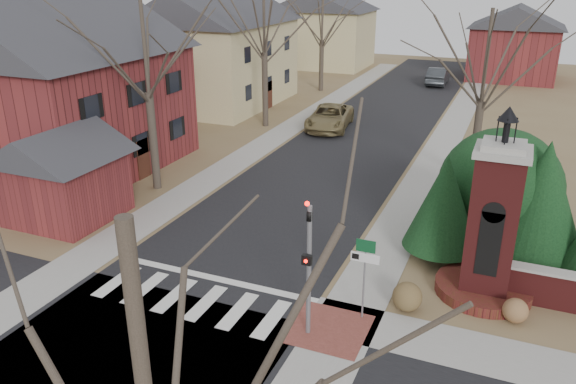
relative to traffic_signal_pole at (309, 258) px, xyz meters
The scene contains 28 objects.
ground 5.05m from the traffic_signal_pole, behind, with size 120.00×120.00×0.00m, color brown.
main_street 22.01m from the traffic_signal_pole, 101.35° to the left, with size 8.00×70.00×0.01m, color black.
cross_street 6.16m from the traffic_signal_pole, 140.28° to the right, with size 120.00×8.00×0.01m, color black.
crosswalk_zone 5.02m from the traffic_signal_pole, behind, with size 8.00×2.20×0.02m, color silver.
stop_bar 5.30m from the traffic_signal_pole, 158.11° to the left, with size 8.00×0.35×0.02m, color silver.
sidewalk_right_main 21.60m from the traffic_signal_pole, 87.59° to the left, with size 2.00×60.00×0.02m, color gray.
sidewalk_left 23.58m from the traffic_signal_pole, 113.91° to the left, with size 2.00×60.00×0.02m, color gray.
curb_apron 2.66m from the traffic_signal_pole, 40.52° to the left, with size 2.40×2.40×0.02m, color brown.
traffic_signal_pole is the anchor object (origin of this frame).
sign_post 2.02m from the traffic_signal_pole, 47.57° to the left, with size 0.90×0.07×2.75m.
brick_gate_monument 6.47m from the traffic_signal_pole, 43.24° to the left, with size 3.20×3.20×6.47m.
house_brick_left 19.81m from the traffic_signal_pole, 151.43° to the left, with size 9.80×11.80×9.42m.
house_stucco_left 31.92m from the traffic_signal_pole, 123.97° to the left, with size 9.80×12.80×9.28m.
garage_left 13.40m from the traffic_signal_pole, 163.01° to the left, with size 4.80×4.80×4.29m.
house_distant_left 50.18m from the traffic_signal_pole, 108.98° to the left, with size 10.80×8.80×8.53m.
house_distant_right 47.58m from the traffic_signal_pole, 85.55° to the left, with size 8.80×8.80×7.30m.
evergreen_near 7.06m from the traffic_signal_pole, 65.72° to the left, with size 2.80×2.80×4.10m.
evergreen_mid 9.83m from the traffic_signal_pole, 50.89° to the left, with size 3.40×3.40×4.70m.
evergreen_mass 10.09m from the traffic_signal_pole, 62.23° to the left, with size 4.80×4.80×4.80m, color black.
bare_tree_0 14.99m from the traffic_signal_pole, 143.29° to the left, with size 8.05×8.05×11.15m.
bare_tree_1 24.83m from the traffic_signal_pole, 117.81° to the left, with size 8.40×8.40×11.64m.
bare_tree_2 36.66m from the traffic_signal_pole, 108.92° to the left, with size 7.35×7.35×10.19m.
bare_tree_3 16.28m from the traffic_signal_pole, 78.28° to the left, with size 7.00×7.00×9.70m.
bare_tree_4 10.43m from the traffic_signal_pole, 79.93° to the right, with size 6.65×6.65×9.21m.
pickup_truck 23.59m from the traffic_signal_pole, 107.13° to the left, with size 2.62×5.68×1.58m, color olive.
distant_car 41.47m from the traffic_signal_pole, 93.51° to the left, with size 1.71×4.90×1.62m, color #34383C.
dry_shrub_left 4.07m from the traffic_signal_pole, 44.16° to the left, with size 0.96×0.96×0.96m, color brown.
dry_shrub_right 6.88m from the traffic_signal_pole, 28.08° to the left, with size 0.78×0.78×0.78m, color brown.
Camera 1 is at (9.23, -12.78, 10.31)m, focal length 35.00 mm.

